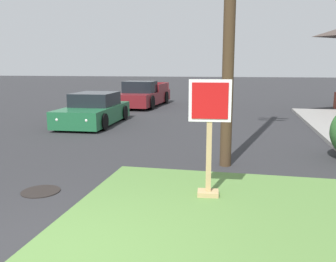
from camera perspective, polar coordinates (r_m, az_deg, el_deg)
The scene contains 5 objects.
grass_corner_patch at distance 5.28m, azimuth 10.28°, elevation -14.88°, with size 5.02×4.98×0.08m, color #567F3D.
stop_sign at distance 5.99m, azimuth 6.64°, elevation -1.77°, with size 0.70×0.31×2.00m.
manhole_cover at distance 7.03m, azimuth -19.82°, elevation -9.14°, with size 0.70×0.70×0.02m, color black.
parked_sedan_green at distance 14.58m, azimuth -11.81°, elevation 3.25°, with size 2.08×4.34×1.25m.
pickup_truck_maroon at distance 20.88m, azimuth -3.96°, elevation 5.72°, with size 2.12×5.55×1.48m.
Camera 1 is at (2.12, -3.44, 2.27)m, focal length 37.82 mm.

